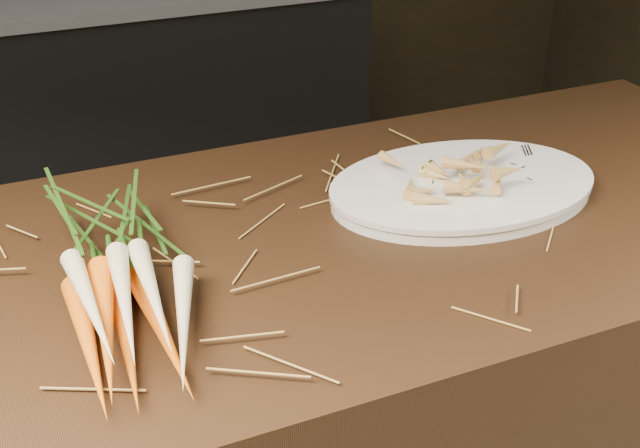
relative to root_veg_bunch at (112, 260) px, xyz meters
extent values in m
cube|color=black|center=(0.27, 1.90, -0.54)|extent=(1.80, 0.60, 0.80)
cone|color=#D94E07|center=(-0.05, -0.13, -0.03)|extent=(0.04, 0.26, 0.03)
cone|color=#D94E07|center=(-0.01, -0.14, -0.03)|extent=(0.06, 0.27, 0.03)
cone|color=#D94E07|center=(0.03, -0.14, -0.03)|extent=(0.04, 0.26, 0.03)
cone|color=#D94E07|center=(-0.03, -0.14, 0.00)|extent=(0.07, 0.27, 0.03)
cone|color=beige|center=(-0.04, -0.12, 0.02)|extent=(0.04, 0.25, 0.04)
cone|color=beige|center=(-0.01, -0.14, 0.02)|extent=(0.05, 0.25, 0.04)
cone|color=beige|center=(0.03, -0.13, 0.02)|extent=(0.04, 0.25, 0.04)
cone|color=beige|center=(0.05, -0.16, 0.00)|extent=(0.09, 0.24, 0.03)
ellipsoid|color=#356317|center=(0.01, 0.09, 0.00)|extent=(0.18, 0.24, 0.08)
cube|color=silver|center=(0.71, 0.01, -0.02)|extent=(0.08, 0.15, 0.00)
camera|label=1|loc=(-0.09, -0.91, 0.56)|focal=45.00mm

